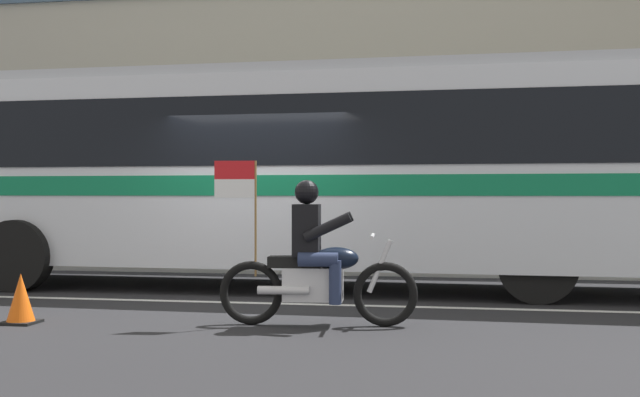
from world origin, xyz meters
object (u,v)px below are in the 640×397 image
object	(u,v)px
transit_bus	(296,163)
motorcycle_with_rider	(315,264)
fire_hydrant	(574,245)
traffic_cone	(21,300)

from	to	relation	value
transit_bus	motorcycle_with_rider	distance (m)	3.80
transit_bus	fire_hydrant	distance (m)	5.45
motorcycle_with_rider	traffic_cone	size ratio (longest dim) A/B	3.98
fire_hydrant	traffic_cone	world-z (taller)	fire_hydrant
transit_bus	motorcycle_with_rider	bearing A→B (deg)	-74.54
transit_bus	traffic_cone	world-z (taller)	transit_bus
transit_bus	motorcycle_with_rider	world-z (taller)	transit_bus
fire_hydrant	traffic_cone	distance (m)	9.54
fire_hydrant	motorcycle_with_rider	bearing A→B (deg)	-117.76
transit_bus	traffic_cone	distance (m)	4.79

